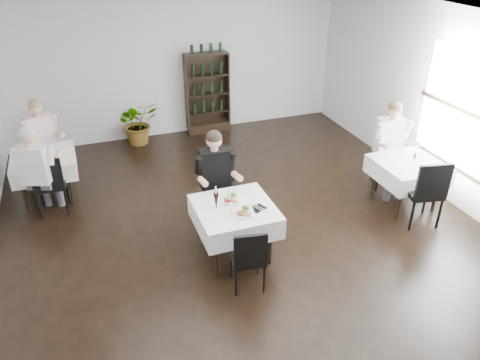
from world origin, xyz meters
name	(u,v)px	position (x,y,z in m)	size (l,w,h in m)	color
room_shell	(257,153)	(0.00, 0.00, 1.50)	(9.00, 9.00, 9.00)	black
window_right	(474,119)	(3.48, 0.00, 1.50)	(0.06, 2.30, 1.85)	white
wine_shelf	(207,94)	(0.60, 4.31, 0.85)	(0.90, 0.28, 1.75)	black
main_table	(235,216)	(-0.30, 0.00, 0.62)	(1.03, 1.03, 0.77)	black
left_table	(44,164)	(-2.70, 2.50, 0.62)	(0.98, 0.98, 0.77)	black
right_table	(408,171)	(2.70, 0.30, 0.62)	(0.98, 0.98, 0.77)	black
potted_tree	(138,123)	(-0.93, 4.20, 0.45)	(0.81, 0.70, 0.90)	#28551D
main_chair_far	(222,184)	(-0.21, 0.83, 0.65)	(0.56, 0.57, 1.13)	black
main_chair_near	(249,256)	(-0.38, -0.73, 0.51)	(0.47, 0.47, 0.89)	black
left_chair_far	(39,146)	(-2.79, 3.33, 0.59)	(0.61, 0.61, 1.02)	black
left_chair_near	(49,182)	(-2.64, 1.95, 0.57)	(0.48, 0.49, 1.00)	black
right_chair_far	(390,152)	(2.86, 0.99, 0.60)	(0.64, 0.64, 1.06)	black
right_chair_near	(426,189)	(2.58, -0.28, 0.63)	(0.59, 0.60, 1.10)	black
diner_main	(216,175)	(-0.33, 0.70, 0.90)	(0.59, 0.59, 1.55)	#45454E
diner_left_far	(43,136)	(-2.68, 3.04, 0.88)	(0.64, 0.68, 1.52)	#45454E
diner_left_near	(37,165)	(-2.75, 1.92, 0.89)	(0.67, 0.71, 1.53)	#45454E
diner_right_far	(392,141)	(2.70, 0.78, 0.92)	(0.64, 0.67, 1.59)	#45454E
plate_far	(231,199)	(-0.30, 0.16, 0.79)	(0.36, 0.36, 0.09)	white
plate_near	(244,212)	(-0.25, -0.20, 0.79)	(0.32, 0.32, 0.09)	white
pilsner_dark	(216,202)	(-0.55, 0.01, 0.90)	(0.07, 0.07, 0.31)	black
pilsner_lager	(216,199)	(-0.53, 0.08, 0.90)	(0.07, 0.07, 0.31)	gold
coke_bottle	(229,199)	(-0.36, 0.06, 0.87)	(0.06, 0.06, 0.24)	silver
napkin_cutlery	(258,208)	(-0.03, -0.15, 0.78)	(0.24, 0.21, 0.02)	black
pepper_mill	(415,156)	(2.86, 0.38, 0.81)	(0.04, 0.04, 0.09)	black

